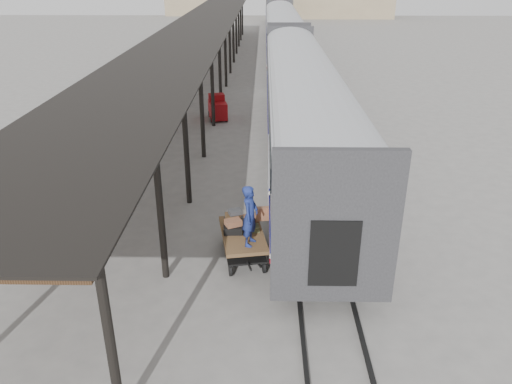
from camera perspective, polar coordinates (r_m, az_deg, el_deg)
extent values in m
plane|color=slate|center=(16.58, -4.39, -5.72)|extent=(160.00, 160.00, 0.00)
cube|color=silver|center=(23.04, 5.23, 10.05)|extent=(3.00, 24.00, 2.90)
cube|color=#28282B|center=(11.96, 9.03, -4.47)|extent=(3.04, 0.22, 3.50)
cube|color=black|center=(22.77, 1.41, 12.29)|extent=(0.04, 22.08, 0.65)
cube|color=black|center=(23.53, 5.07, 6.04)|extent=(2.55, 23.04, 0.50)
cube|color=silver|center=(48.62, 3.09, 17.77)|extent=(3.00, 24.00, 2.90)
cube|color=#28282B|center=(36.84, 3.71, 15.57)|extent=(3.04, 0.22, 3.50)
cube|color=black|center=(48.49, 1.22, 18.85)|extent=(0.04, 22.08, 0.65)
cube|color=black|center=(48.85, 3.04, 15.79)|extent=(2.55, 23.04, 0.50)
cube|color=silver|center=(74.49, 2.39, 20.15)|extent=(3.00, 24.00, 2.90)
cube|color=#28282B|center=(62.64, 2.64, 19.31)|extent=(3.04, 0.22, 3.50)
cube|color=black|center=(74.41, 1.15, 20.86)|extent=(0.04, 22.08, 0.65)
cube|color=black|center=(74.64, 2.37, 18.85)|extent=(2.55, 23.04, 0.50)
cube|color=black|center=(15.09, 2.58, 0.31)|extent=(0.50, 1.70, 2.00)
imported|color=silver|center=(15.15, 2.57, -0.16)|extent=(0.72, 0.89, 1.72)
cube|color=brown|center=(15.27, 1.04, -2.48)|extent=(0.57, 0.25, 0.42)
cube|color=#422B19|center=(38.81, -6.64, 18.01)|extent=(4.60, 64.00, 0.18)
cube|color=black|center=(38.79, -6.65, 18.19)|extent=(4.90, 64.30, 0.06)
cylinder|color=black|center=(39.39, -9.56, 15.00)|extent=(0.20, 0.20, 4.00)
cylinder|color=black|center=(69.89, -5.05, 19.30)|extent=(0.20, 0.20, 4.00)
cylinder|color=black|center=(10.05, -16.38, -15.81)|extent=(0.20, 0.20, 4.00)
cylinder|color=black|center=(38.88, -3.39, 15.16)|extent=(0.20, 0.20, 4.00)
cylinder|color=black|center=(69.60, -1.49, 19.36)|extent=(0.20, 0.20, 4.00)
cube|color=black|center=(48.97, 2.15, 14.84)|extent=(0.10, 150.00, 0.12)
cube|color=black|center=(49.02, 3.89, 14.81)|extent=(0.10, 150.00, 0.12)
cube|color=brown|center=(15.35, -1.53, -4.87)|extent=(1.64, 2.58, 0.12)
cube|color=black|center=(15.53, -1.52, -6.00)|extent=(1.53, 2.46, 0.06)
cylinder|color=black|center=(14.81, -2.96, -8.83)|extent=(0.15, 0.41, 0.40)
cylinder|color=black|center=(14.92, 0.90, -8.51)|extent=(0.15, 0.41, 0.40)
cylinder|color=black|center=(16.42, -3.68, -5.21)|extent=(0.15, 0.41, 0.40)
cylinder|color=black|center=(16.53, -0.21, -4.95)|extent=(0.15, 0.41, 0.40)
cube|color=#39393B|center=(15.72, -2.54, -3.45)|extent=(0.65, 0.47, 0.21)
cube|color=brown|center=(15.88, -0.72, -3.13)|extent=(0.60, 0.45, 0.20)
cube|color=black|center=(15.29, -2.64, -4.28)|extent=(0.59, 0.43, 0.23)
cube|color=#494D2E|center=(15.38, -0.55, -4.18)|extent=(0.53, 0.43, 0.17)
cube|color=#49331D|center=(15.61, -2.67, -2.82)|extent=(0.53, 0.41, 0.18)
cube|color=brown|center=(15.20, -2.62, -3.51)|extent=(0.57, 0.51, 0.19)
cube|color=#39393B|center=(15.49, -2.38, -2.28)|extent=(0.48, 0.42, 0.14)
cube|color=black|center=(15.33, -0.95, -3.56)|extent=(0.45, 0.34, 0.15)
cube|color=maroon|center=(29.69, -4.40, 9.37)|extent=(1.27, 1.76, 0.96)
cube|color=maroon|center=(29.94, -4.54, 10.75)|extent=(1.02, 0.82, 0.37)
cylinder|color=black|center=(29.19, -5.06, 8.27)|extent=(0.21, 0.40, 0.38)
cylinder|color=black|center=(29.29, -3.39, 8.38)|extent=(0.21, 0.40, 0.38)
cylinder|color=black|center=(30.31, -5.32, 8.88)|extent=(0.21, 0.40, 0.38)
cylinder|color=black|center=(30.41, -3.71, 8.98)|extent=(0.21, 0.40, 0.38)
imported|color=navy|center=(14.30, -0.68, -2.73)|extent=(0.62, 0.77, 1.85)
imported|color=black|center=(27.68, -9.88, 8.70)|extent=(1.11, 0.49, 1.87)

